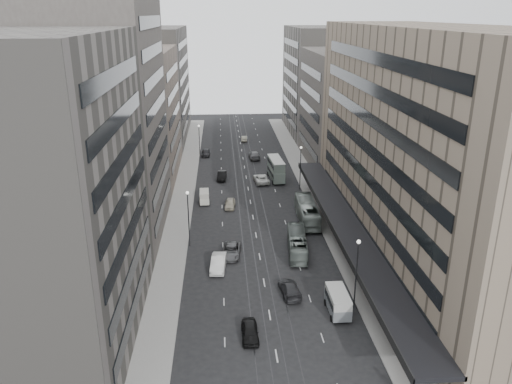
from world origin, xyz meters
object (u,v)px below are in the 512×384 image
object	(u,v)px
double_decker	(276,169)
panel_van	(204,197)
vw_microbus	(338,301)
bus_near	(297,243)
sedan_0	(250,332)
bus_far	(307,211)
sedan_1	(218,263)
sedan_2	(231,251)

from	to	relation	value
double_decker	panel_van	xyz separation A→B (m)	(-13.85, -11.97, -1.11)
vw_microbus	bus_near	bearing A→B (deg)	98.37
vw_microbus	sedan_0	world-z (taller)	vw_microbus
bus_far	panel_van	xyz separation A→B (m)	(-16.54, 8.97, -0.37)
bus_far	sedan_1	xyz separation A→B (m)	(-14.12, -14.96, -0.75)
sedan_0	sedan_1	bearing A→B (deg)	101.72
bus_far	vw_microbus	xyz separation A→B (m)	(-0.96, -26.02, -0.15)
bus_near	sedan_0	xyz separation A→B (m)	(-7.68, -18.80, -0.66)
double_decker	sedan_1	size ratio (longest dim) A/B	1.56
sedan_0	sedan_1	xyz separation A→B (m)	(-3.20, 14.85, 0.13)
panel_van	sedan_2	world-z (taller)	panel_van
vw_microbus	sedan_1	world-z (taller)	vw_microbus
bus_near	double_decker	xyz separation A→B (m)	(0.54, 31.96, 0.95)
bus_near	sedan_0	size ratio (longest dim) A/B	2.34
bus_near	sedan_2	bearing A→B (deg)	7.57
vw_microbus	sedan_0	distance (m)	10.67
sedan_0	sedan_2	bearing A→B (deg)	94.08
bus_far	sedan_1	bearing A→B (deg)	48.25
bus_far	double_decker	distance (m)	21.13
double_decker	sedan_0	size ratio (longest dim) A/B	1.89
bus_far	vw_microbus	distance (m)	26.04
double_decker	sedan_0	distance (m)	51.44
double_decker	vw_microbus	xyz separation A→B (m)	(1.73, -46.96, -0.89)
double_decker	sedan_2	size ratio (longest dim) A/B	1.54
panel_van	bus_far	bearing A→B (deg)	-30.60
bus_near	sedan_2	xyz separation A→B (m)	(-9.14, -0.32, -0.66)
sedan_0	sedan_2	xyz separation A→B (m)	(-1.46, 18.47, 0.00)
bus_far	double_decker	size ratio (longest dim) A/B	1.43
double_decker	panel_van	size ratio (longest dim) A/B	2.23
sedan_0	bus_far	bearing A→B (deg)	69.45
double_decker	sedan_1	world-z (taller)	double_decker
bus_near	vw_microbus	bearing A→B (deg)	104.13
sedan_2	sedan_0	bearing A→B (deg)	-78.50
sedan_0	double_decker	bearing A→B (deg)	80.35
panel_van	sedan_1	world-z (taller)	panel_van
sedan_0	sedan_1	size ratio (longest dim) A/B	0.82
vw_microbus	sedan_0	xyz separation A→B (m)	(-9.95, -3.80, -0.73)
vw_microbus	panel_van	bearing A→B (deg)	113.78
double_decker	sedan_0	bearing A→B (deg)	-103.39
sedan_1	double_decker	bearing A→B (deg)	77.52
bus_near	double_decker	size ratio (longest dim) A/B	1.24
bus_near	bus_far	size ratio (longest dim) A/B	0.87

